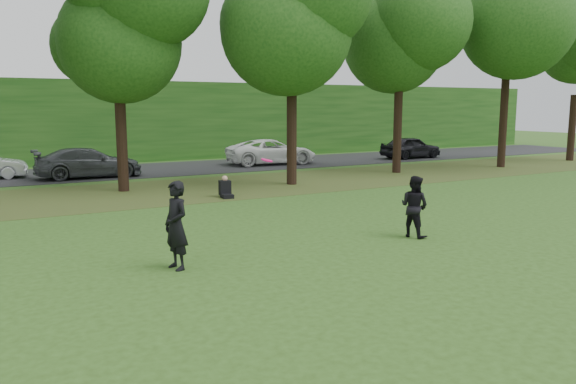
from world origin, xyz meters
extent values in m
plane|color=#2B4716|center=(0.00, 0.00, 0.00)|extent=(120.00, 120.00, 0.00)
cube|color=#4A401A|center=(0.00, 13.00, 0.01)|extent=(60.00, 7.00, 0.01)
cube|color=black|center=(0.00, 21.00, 0.01)|extent=(70.00, 7.00, 0.02)
cube|color=#194614|center=(0.00, 27.00, 2.50)|extent=(70.00, 3.00, 5.00)
imported|color=black|center=(-4.62, 2.08, 0.95)|extent=(0.59, 0.77, 1.89)
imported|color=black|center=(1.83, 1.91, 0.82)|extent=(0.82, 0.94, 1.64)
imported|color=#42454A|center=(-3.45, 19.10, 0.74)|extent=(4.98, 2.06, 1.44)
imported|color=white|center=(7.23, 20.42, 0.76)|extent=(5.56, 3.02, 1.48)
imported|color=black|center=(17.14, 19.37, 0.75)|extent=(4.29, 1.80, 1.45)
cylinder|color=#FF157F|center=(-2.43, 2.14, 2.22)|extent=(0.38, 0.38, 0.10)
cube|color=black|center=(-0.02, 10.18, 0.08)|extent=(0.47, 0.61, 0.16)
cube|color=black|center=(0.02, 10.46, 0.36)|extent=(0.46, 0.39, 0.56)
sphere|color=tan|center=(0.02, 10.46, 0.72)|extent=(0.22, 0.22, 0.22)
cylinder|color=black|center=(-3.00, 13.90, 2.06)|extent=(0.44, 0.44, 4.12)
sphere|color=#194614|center=(-3.00, 13.90, 6.86)|extent=(5.80, 5.80, 5.80)
cylinder|color=black|center=(4.00, 12.30, 2.31)|extent=(0.44, 0.44, 4.62)
sphere|color=#194614|center=(4.00, 12.30, 7.70)|extent=(6.60, 6.60, 6.60)
cylinder|color=black|center=(11.00, 13.50, 2.23)|extent=(0.44, 0.44, 4.45)
sphere|color=#194614|center=(11.00, 13.50, 7.42)|extent=(6.20, 6.20, 6.20)
cylinder|color=black|center=(18.00, 12.70, 2.58)|extent=(0.44, 0.44, 5.17)
sphere|color=#194614|center=(18.00, 12.70, 8.61)|extent=(7.40, 7.40, 7.40)
cylinder|color=black|center=(25.00, 13.20, 2.08)|extent=(0.44, 0.44, 4.16)
camera|label=1|loc=(-8.23, -9.19, 3.44)|focal=35.00mm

